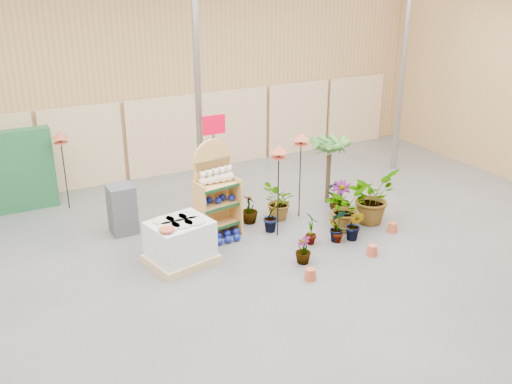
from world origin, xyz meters
TOP-DOWN VIEW (x-y plane):
  - room at (0.00, 0.91)m, footprint 15.20×12.10m
  - display_shelf at (-0.28, 2.14)m, footprint 0.88×0.63m
  - teddy_bears at (-0.25, 2.05)m, footprint 0.72×0.20m
  - gazing_balls_shelf at (-0.28, 2.02)m, footprint 0.71×0.24m
  - gazing_balls_floor at (-0.21, 1.72)m, footprint 0.63×0.39m
  - pallet_stack at (-1.34, 1.31)m, footprint 1.31×1.16m
  - charcoal_planters at (-1.91, 3.04)m, footprint 0.50×0.50m
  - trellis_stock at (-3.80, 5.20)m, footprint 2.00×0.30m
  - offer_sign at (0.10, 2.98)m, footprint 0.50×0.08m
  - bird_table_front at (0.75, 1.43)m, footprint 0.34×0.34m
  - bird_table_right at (1.63, 2.03)m, footprint 0.34×0.34m
  - bird_table_back at (-2.65, 4.80)m, footprint 0.34×0.34m
  - palm at (2.62, 2.41)m, footprint 0.70×0.70m
  - potted_plant_0 at (1.14, 0.81)m, footprint 0.30×0.39m
  - potted_plant_1 at (1.59, 0.68)m, footprint 0.35×0.30m
  - potted_plant_2 at (2.11, 1.06)m, footprint 1.09×1.04m
  - potted_plant_3 at (2.41, 1.65)m, footprint 0.61×0.61m
  - potted_plant_4 at (2.60, 2.14)m, footprint 0.35×0.26m
  - potted_plant_5 at (0.75, 1.68)m, footprint 0.43×0.38m
  - potted_plant_6 at (1.16, 2.10)m, footprint 0.95×0.95m
  - potted_plant_7 at (0.61, 0.25)m, footprint 0.34×0.34m
  - potted_plant_8 at (1.65, 0.64)m, footprint 0.40×0.30m
  - potted_plant_9 at (1.98, 0.56)m, footprint 0.44×0.45m
  - potted_plant_10 at (2.82, 1.12)m, footprint 1.30×1.24m
  - potted_plant_11 at (0.54, 2.25)m, footprint 0.42×0.42m

SIDE VIEW (x-z plane):
  - gazing_balls_floor at x=-0.21m, z-range 0.00..0.15m
  - potted_plant_7 at x=0.61m, z-range 0.00..0.52m
  - potted_plant_1 at x=1.59m, z-range 0.00..0.56m
  - potted_plant_11 at x=0.54m, z-range 0.00..0.63m
  - potted_plant_4 at x=2.60m, z-range 0.00..0.63m
  - potted_plant_9 at x=1.98m, z-range 0.00..0.64m
  - potted_plant_5 at x=0.75m, z-range 0.00..0.66m
  - potted_plant_0 at x=1.14m, z-range 0.00..0.69m
  - potted_plant_8 at x=1.65m, z-range 0.00..0.70m
  - potted_plant_3 at x=2.41m, z-range 0.00..0.78m
  - potted_plant_6 at x=1.16m, z-range 0.00..0.80m
  - pallet_stack at x=-1.34m, z-range -0.01..0.83m
  - potted_plant_2 at x=2.11m, z-range 0.00..0.96m
  - charcoal_planters at x=-1.91m, z-range 0.00..1.00m
  - potted_plant_10 at x=2.82m, z-range 0.00..1.14m
  - gazing_balls_shelf at x=-0.28m, z-range 0.70..0.83m
  - display_shelf at x=-0.28m, z-range -0.08..1.86m
  - trellis_stock at x=-3.80m, z-range 0.00..1.80m
  - teddy_bears at x=-0.25m, z-range 1.07..1.39m
  - palm at x=2.62m, z-range 0.56..2.18m
  - offer_sign at x=0.10m, z-range 0.47..2.67m
  - bird_table_back at x=-2.65m, z-range 0.75..2.50m
  - bird_table_right at x=1.63m, z-range 0.79..2.65m
  - bird_table_front at x=0.75m, z-range 0.81..2.69m
  - room at x=0.00m, z-range -0.14..4.56m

